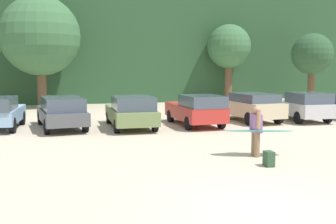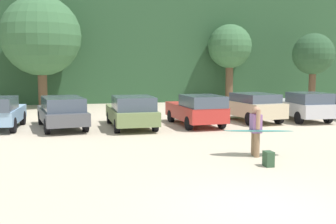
{
  "view_description": "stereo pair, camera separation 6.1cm",
  "coord_description": "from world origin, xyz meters",
  "px_view_note": "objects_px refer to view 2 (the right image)",
  "views": [
    {
      "loc": [
        -3.82,
        -7.71,
        2.97
      ],
      "look_at": [
        -0.38,
        7.46,
        1.19
      ],
      "focal_mm": 44.0,
      "sensor_mm": 36.0,
      "label": 1
    },
    {
      "loc": [
        -3.76,
        -7.72,
        2.97
      ],
      "look_at": [
        -0.38,
        7.46,
        1.19
      ],
      "focal_mm": 44.0,
      "sensor_mm": 36.0,
      "label": 2
    }
  ],
  "objects_px": {
    "person_adult": "(256,128)",
    "surfboard_teal": "(258,131)",
    "parked_car_dark_gray": "(62,111)",
    "parked_car_silver": "(301,106)",
    "parked_car_olive_green": "(132,111)",
    "backpack_dropped": "(268,159)",
    "parked_car_red": "(197,109)",
    "parked_car_champagne": "(251,106)"
  },
  "relations": [
    {
      "from": "person_adult",
      "to": "surfboard_teal",
      "type": "height_order",
      "value": "person_adult"
    },
    {
      "from": "parked_car_dark_gray",
      "to": "parked_car_silver",
      "type": "distance_m",
      "value": 12.47
    },
    {
      "from": "person_adult",
      "to": "parked_car_olive_green",
      "type": "bearing_deg",
      "value": -60.03
    },
    {
      "from": "parked_car_silver",
      "to": "surfboard_teal",
      "type": "height_order",
      "value": "parked_car_silver"
    },
    {
      "from": "parked_car_olive_green",
      "to": "parked_car_dark_gray",
      "type": "bearing_deg",
      "value": 78.94
    },
    {
      "from": "parked_car_olive_green",
      "to": "backpack_dropped",
      "type": "distance_m",
      "value": 8.81
    },
    {
      "from": "parked_car_silver",
      "to": "backpack_dropped",
      "type": "distance_m",
      "value": 10.99
    },
    {
      "from": "parked_car_dark_gray",
      "to": "parked_car_silver",
      "type": "relative_size",
      "value": 1.12
    },
    {
      "from": "parked_car_silver",
      "to": "person_adult",
      "type": "relative_size",
      "value": 2.73
    },
    {
      "from": "parked_car_dark_gray",
      "to": "person_adult",
      "type": "height_order",
      "value": "person_adult"
    },
    {
      "from": "parked_car_red",
      "to": "parked_car_silver",
      "type": "distance_m",
      "value": 6.09
    },
    {
      "from": "parked_car_red",
      "to": "parked_car_olive_green",
      "type": "bearing_deg",
      "value": 85.71
    },
    {
      "from": "person_adult",
      "to": "backpack_dropped",
      "type": "relative_size",
      "value": 3.64
    },
    {
      "from": "parked_car_olive_green",
      "to": "person_adult",
      "type": "relative_size",
      "value": 2.86
    },
    {
      "from": "parked_car_olive_green",
      "to": "backpack_dropped",
      "type": "xyz_separation_m",
      "value": [
        2.95,
        -8.29,
        -0.56
      ]
    },
    {
      "from": "parked_car_dark_gray",
      "to": "backpack_dropped",
      "type": "distance_m",
      "value": 10.77
    },
    {
      "from": "parked_car_silver",
      "to": "person_adult",
      "type": "distance_m",
      "value": 9.78
    },
    {
      "from": "parked_car_dark_gray",
      "to": "parked_car_champagne",
      "type": "relative_size",
      "value": 1.17
    },
    {
      "from": "parked_car_red",
      "to": "parked_car_champagne",
      "type": "relative_size",
      "value": 1.02
    },
    {
      "from": "parked_car_olive_green",
      "to": "parked_car_silver",
      "type": "distance_m",
      "value": 9.29
    },
    {
      "from": "parked_car_olive_green",
      "to": "parked_car_silver",
      "type": "bearing_deg",
      "value": -87.39
    },
    {
      "from": "surfboard_teal",
      "to": "backpack_dropped",
      "type": "bearing_deg",
      "value": 91.48
    },
    {
      "from": "parked_car_champagne",
      "to": "parked_car_olive_green",
      "type": "bearing_deg",
      "value": 90.0
    },
    {
      "from": "parked_car_dark_gray",
      "to": "surfboard_teal",
      "type": "xyz_separation_m",
      "value": [
        6.45,
        -7.46,
        0.02
      ]
    },
    {
      "from": "surfboard_teal",
      "to": "backpack_dropped",
      "type": "xyz_separation_m",
      "value": [
        -0.3,
        -1.36,
        -0.61
      ]
    },
    {
      "from": "backpack_dropped",
      "to": "surfboard_teal",
      "type": "bearing_deg",
      "value": 77.61
    },
    {
      "from": "parked_car_olive_green",
      "to": "person_adult",
      "type": "height_order",
      "value": "person_adult"
    },
    {
      "from": "parked_car_red",
      "to": "parked_car_champagne",
      "type": "bearing_deg",
      "value": -78.64
    },
    {
      "from": "backpack_dropped",
      "to": "person_adult",
      "type": "bearing_deg",
      "value": 81.68
    },
    {
      "from": "parked_car_dark_gray",
      "to": "surfboard_teal",
      "type": "bearing_deg",
      "value": -148.49
    },
    {
      "from": "parked_car_champagne",
      "to": "parked_car_silver",
      "type": "xyz_separation_m",
      "value": [
        2.79,
        -0.2,
        -0.02
      ]
    },
    {
      "from": "backpack_dropped",
      "to": "parked_car_red",
      "type": "bearing_deg",
      "value": 88.17
    },
    {
      "from": "parked_car_silver",
      "to": "backpack_dropped",
      "type": "xyz_separation_m",
      "value": [
        -6.32,
        -8.98,
        -0.57
      ]
    },
    {
      "from": "parked_car_dark_gray",
      "to": "parked_car_champagne",
      "type": "xyz_separation_m",
      "value": [
        9.67,
        0.36,
        0.0
      ]
    },
    {
      "from": "parked_car_champagne",
      "to": "person_adult",
      "type": "bearing_deg",
      "value": 149.14
    },
    {
      "from": "person_adult",
      "to": "parked_car_champagne",
      "type": "bearing_deg",
      "value": -107.51
    },
    {
      "from": "parked_car_silver",
      "to": "backpack_dropped",
      "type": "relative_size",
      "value": 9.95
    },
    {
      "from": "parked_car_red",
      "to": "parked_car_dark_gray",
      "type": "bearing_deg",
      "value": 81.1
    },
    {
      "from": "parked_car_red",
      "to": "backpack_dropped",
      "type": "distance_m",
      "value": 8.3
    },
    {
      "from": "parked_car_silver",
      "to": "person_adult",
      "type": "height_order",
      "value": "person_adult"
    },
    {
      "from": "parked_car_red",
      "to": "person_adult",
      "type": "relative_size",
      "value": 2.67
    },
    {
      "from": "parked_car_champagne",
      "to": "parked_car_silver",
      "type": "bearing_deg",
      "value": -101.81
    }
  ]
}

